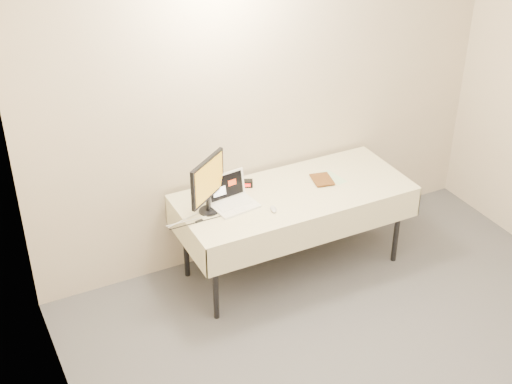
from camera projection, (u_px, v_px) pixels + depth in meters
name	position (u px, v px, depth m)	size (l,w,h in m)	color
back_wall	(268.00, 99.00, 5.62)	(4.00, 0.10, 2.70)	beige
table	(294.00, 198.00, 5.62)	(1.86, 0.81, 0.74)	black
laptop	(231.00, 198.00, 5.40)	(0.36, 0.31, 0.23)	white
monitor	(208.00, 182.00, 5.20)	(0.36, 0.28, 0.44)	black
book	(314.00, 171.00, 5.66)	(0.15, 0.02, 0.21)	#9A571C
alarm_clock	(244.00, 183.00, 5.64)	(0.14, 0.10, 0.06)	black
clicker	(273.00, 209.00, 5.34)	(0.05, 0.10, 0.02)	silver
paper_form	(333.00, 177.00, 5.78)	(0.10, 0.24, 0.00)	#B6DDB0
usb_dongle	(199.00, 221.00, 5.22)	(0.06, 0.02, 0.01)	black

